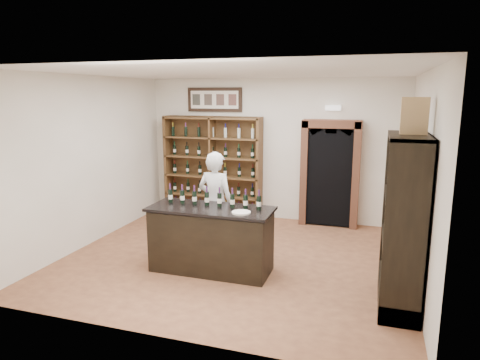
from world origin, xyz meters
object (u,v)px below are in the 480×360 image
(side_cabinet, at_px, (404,250))
(tasting_counter, at_px, (211,240))
(shopkeeper, at_px, (216,203))
(wine_crate, at_px, (414,116))
(counter_bottle_0, at_px, (170,196))
(wine_shelf, at_px, (213,166))

(side_cabinet, bearing_deg, tasting_counter, 173.72)
(shopkeeper, xyz_separation_m, wine_crate, (2.92, -1.00, 1.55))
(counter_bottle_0, xyz_separation_m, shopkeeper, (0.52, 0.63, -0.23))
(wine_shelf, height_order, side_cabinet, same)
(counter_bottle_0, distance_m, shopkeeper, 0.85)
(shopkeeper, bearing_deg, tasting_counter, 113.50)
(tasting_counter, distance_m, wine_crate, 3.35)
(tasting_counter, xyz_separation_m, shopkeeper, (-0.20, 0.74, 0.38))
(shopkeeper, bearing_deg, wine_crate, 169.24)
(counter_bottle_0, bearing_deg, side_cabinet, -6.69)
(wine_shelf, bearing_deg, shopkeeper, -67.77)
(tasting_counter, relative_size, side_cabinet, 0.85)
(wine_shelf, xyz_separation_m, shopkeeper, (0.90, -2.20, -0.23))
(wine_shelf, xyz_separation_m, counter_bottle_0, (0.38, -2.83, 0.01))
(side_cabinet, relative_size, shopkeeper, 1.26)
(tasting_counter, bearing_deg, wine_shelf, 110.56)
(tasting_counter, xyz_separation_m, wine_crate, (2.72, -0.27, 1.93))
(wine_shelf, relative_size, shopkeeper, 1.26)
(side_cabinet, distance_m, wine_crate, 1.67)
(tasting_counter, distance_m, shopkeeper, 0.85)
(shopkeeper, distance_m, wine_crate, 3.46)
(wine_shelf, bearing_deg, tasting_counter, -69.44)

